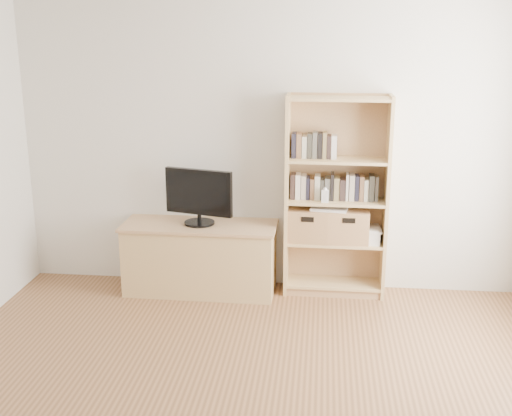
# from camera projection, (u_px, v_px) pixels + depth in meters

# --- Properties ---
(back_wall) EXTENTS (4.50, 0.02, 2.60)m
(back_wall) POSITION_uv_depth(u_px,v_px,m) (270.00, 146.00, 5.69)
(back_wall) COLOR silver
(back_wall) RESTS_ON floor
(tv_stand) EXTENTS (1.34, 0.52, 0.61)m
(tv_stand) POSITION_uv_depth(u_px,v_px,m) (200.00, 259.00, 5.78)
(tv_stand) COLOR tan
(tv_stand) RESTS_ON floor
(bookshelf) EXTENTS (0.89, 0.32, 1.78)m
(bookshelf) POSITION_uv_depth(u_px,v_px,m) (336.00, 197.00, 5.59)
(bookshelf) COLOR tan
(bookshelf) RESTS_ON floor
(television) EXTENTS (0.62, 0.21, 0.49)m
(television) POSITION_uv_depth(u_px,v_px,m) (199.00, 197.00, 5.62)
(television) COLOR black
(television) RESTS_ON tv_stand
(books_row_mid) EXTENTS (0.75, 0.16, 0.20)m
(books_row_mid) POSITION_uv_depth(u_px,v_px,m) (337.00, 188.00, 5.58)
(books_row_mid) COLOR #302220
(books_row_mid) RESTS_ON bookshelf
(books_row_upper) EXTENTS (0.38, 0.16, 0.20)m
(books_row_upper) POSITION_uv_depth(u_px,v_px,m) (315.00, 146.00, 5.51)
(books_row_upper) COLOR #302220
(books_row_upper) RESTS_ON bookshelf
(baby_monitor) EXTENTS (0.06, 0.04, 0.11)m
(baby_monitor) POSITION_uv_depth(u_px,v_px,m) (325.00, 196.00, 5.50)
(baby_monitor) COLOR white
(baby_monitor) RESTS_ON bookshelf
(basket_left) EXTENTS (0.37, 0.31, 0.29)m
(basket_left) POSITION_uv_depth(u_px,v_px,m) (308.00, 224.00, 5.68)
(basket_left) COLOR #B37D51
(basket_left) RESTS_ON bookshelf
(basket_right) EXTENTS (0.36, 0.30, 0.29)m
(basket_right) POSITION_uv_depth(u_px,v_px,m) (348.00, 225.00, 5.64)
(basket_right) COLOR #B37D51
(basket_right) RESTS_ON bookshelf
(laptop) EXTENTS (0.34, 0.26, 0.02)m
(laptop) POSITION_uv_depth(u_px,v_px,m) (330.00, 208.00, 5.60)
(laptop) COLOR white
(laptop) RESTS_ON basket_left
(magazine_stack) EXTENTS (0.18, 0.25, 0.11)m
(magazine_stack) POSITION_uv_depth(u_px,v_px,m) (370.00, 236.00, 5.64)
(magazine_stack) COLOR #BCB7AF
(magazine_stack) RESTS_ON bookshelf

